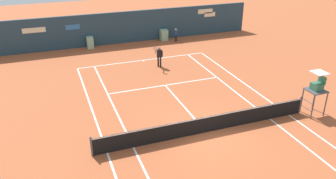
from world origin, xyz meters
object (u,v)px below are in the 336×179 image
at_px(umpire_chair, 317,88).
at_px(player_on_baseline, 159,55).
at_px(tennis_ball_by_sideline, 133,70).
at_px(ball_kid_left_post, 176,34).
at_px(tennis_ball_near_service_line, 190,65).

relative_size(umpire_chair, player_on_baseline, 1.41).
bearing_deg(tennis_ball_by_sideline, player_on_baseline, -0.06).
distance_m(ball_kid_left_post, tennis_ball_by_sideline, 8.19).
bearing_deg(player_on_baseline, ball_kid_left_post, -96.08).
relative_size(umpire_chair, tennis_ball_near_service_line, 38.31).
bearing_deg(ball_kid_left_post, player_on_baseline, 54.80).
relative_size(player_on_baseline, tennis_ball_near_service_line, 27.09).
bearing_deg(tennis_ball_near_service_line, ball_kid_left_post, 77.98).
bearing_deg(umpire_chair, ball_kid_left_post, 7.88).
height_order(umpire_chair, ball_kid_left_post, umpire_chair).
relative_size(player_on_baseline, ball_kid_left_post, 1.46).
bearing_deg(umpire_chair, tennis_ball_by_sideline, 38.17).
height_order(player_on_baseline, tennis_ball_near_service_line, player_on_baseline).
distance_m(umpire_chair, player_on_baseline, 11.78).
height_order(umpire_chair, player_on_baseline, umpire_chair).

